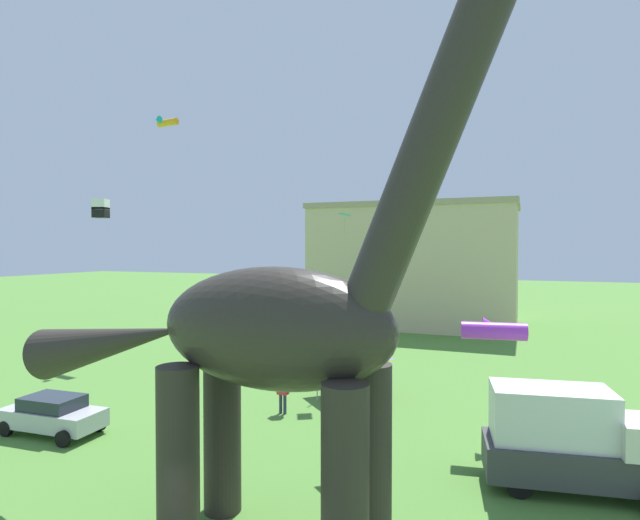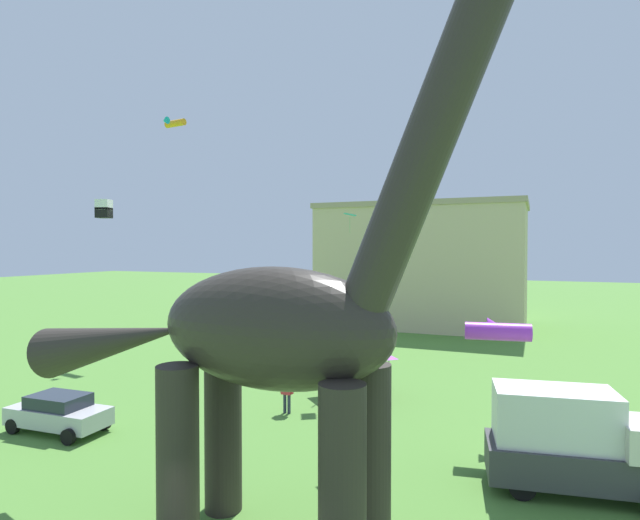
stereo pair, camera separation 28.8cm
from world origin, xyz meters
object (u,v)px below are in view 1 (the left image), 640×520
object	(u,v)px
kite_high_right	(352,330)
kite_far_left	(101,208)
kite_mid_center	(493,330)
kite_near_high	(345,215)
festival_canopy_tent	(352,347)
dinosaur_sculpture	(272,328)
person_far_spectator	(283,390)
kite_far_right	(166,122)
parked_sedan_left	(53,414)
parked_box_truck	(574,439)

from	to	relation	value
kite_high_right	kite_far_left	xyz separation A→B (m)	(-6.58, -5.13, 4.20)
kite_mid_center	kite_high_right	distance (m)	5.72
kite_far_left	kite_near_high	bearing A→B (deg)	77.18
festival_canopy_tent	kite_high_right	size ratio (longest dim) A/B	4.01
festival_canopy_tent	dinosaur_sculpture	bearing A→B (deg)	-80.32
kite_far_left	festival_canopy_tent	bearing A→B (deg)	71.71
person_far_spectator	kite_far_right	bearing A→B (deg)	-54.87
person_far_spectator	festival_canopy_tent	xyz separation A→B (m)	(2.08, 3.76, 1.46)
kite_mid_center	kite_near_high	distance (m)	10.99
person_far_spectator	kite_near_high	distance (m)	9.97
dinosaur_sculpture	kite_near_high	xyz separation A→B (m)	(-3.20, 14.94, 3.82)
parked_sedan_left	kite_far_left	size ratio (longest dim) A/B	7.35
parked_box_truck	festival_canopy_tent	world-z (taller)	parked_box_truck
dinosaur_sculpture	kite_near_high	distance (m)	15.75
kite_near_high	kite_far_left	xyz separation A→B (m)	(-3.21, -14.12, -0.56)
kite_mid_center	kite_far_right	xyz separation A→B (m)	(-24.11, 11.08, 12.62)
person_far_spectator	kite_high_right	size ratio (longest dim) A/B	2.28
dinosaur_sculpture	kite_far_left	xyz separation A→B (m)	(-6.42, 0.82, 3.27)
person_far_spectator	kite_near_high	bearing A→B (deg)	-121.21
person_far_spectator	kite_high_right	xyz separation A→B (m)	(4.52, -3.64, 3.57)
kite_near_high	dinosaur_sculpture	bearing A→B (deg)	-77.90
kite_high_right	kite_far_left	bearing A→B (deg)	-142.06
kite_far_right	festival_canopy_tent	bearing A→B (deg)	-22.42
kite_high_right	dinosaur_sculpture	bearing A→B (deg)	-91.58
person_far_spectator	kite_mid_center	xyz separation A→B (m)	(9.16, -0.30, 3.36)
kite_far_left	kite_far_right	bearing A→B (deg)	123.39
dinosaur_sculpture	kite_near_high	bearing A→B (deg)	103.67
dinosaur_sculpture	kite_far_right	distance (m)	30.32
kite_high_right	kite_far_right	world-z (taller)	kite_far_right
person_far_spectator	kite_mid_center	bearing A→B (deg)	159.08
kite_near_high	kite_far_left	bearing A→B (deg)	-102.82
kite_mid_center	person_far_spectator	bearing A→B (deg)	178.14
parked_box_truck	festival_canopy_tent	distance (m)	12.15
person_far_spectator	festival_canopy_tent	distance (m)	4.54
person_far_spectator	kite_high_right	distance (m)	6.81
kite_far_left	kite_far_right	distance (m)	24.81
kite_far_right	kite_mid_center	bearing A→B (deg)	-24.69
kite_mid_center	kite_high_right	bearing A→B (deg)	-144.29
parked_sedan_left	festival_canopy_tent	distance (m)	13.75
parked_box_truck	kite_high_right	distance (m)	7.86
parked_sedan_left	kite_near_high	distance (m)	16.62
festival_canopy_tent	person_far_spectator	bearing A→B (deg)	-118.94
kite_far_left	parked_box_truck	bearing A→B (deg)	20.85
parked_box_truck	festival_canopy_tent	size ratio (longest dim) A/B	1.86
parked_sedan_left	kite_high_right	xyz separation A→B (m)	(12.15, 2.18, 3.85)
kite_high_right	person_far_spectator	bearing A→B (deg)	141.20
dinosaur_sculpture	person_far_spectator	bearing A→B (deg)	116.02
kite_mid_center	parked_box_truck	bearing A→B (deg)	-50.66
parked_sedan_left	kite_high_right	bearing A→B (deg)	7.32
kite_mid_center	kite_far_right	bearing A→B (deg)	155.31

